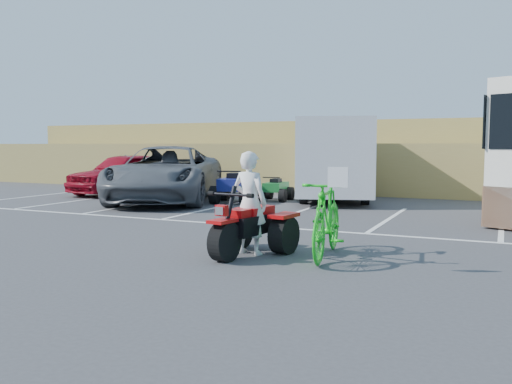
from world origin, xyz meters
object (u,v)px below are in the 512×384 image
at_px(red_car, 125,173).
at_px(quad_atv_blue, 235,203).
at_px(quad_atv_green, 276,201).
at_px(green_dirt_bike, 327,218).
at_px(red_trike_atv, 245,255).
at_px(rider, 250,203).
at_px(grey_pickup, 166,174).
at_px(cargo_trailer, 334,157).

bearing_deg(red_car, quad_atv_blue, -2.39).
height_order(quad_atv_blue, quad_atv_green, quad_atv_blue).
xyz_separation_m(red_car, quad_atv_green, (6.49, 0.07, -0.82)).
bearing_deg(green_dirt_bike, red_trike_atv, -170.24).
distance_m(red_trike_atv, quad_atv_blue, 8.78).
relative_size(quad_atv_blue, quad_atv_green, 1.30).
bearing_deg(rider, grey_pickup, -39.06).
relative_size(grey_pickup, cargo_trailer, 1.06).
distance_m(green_dirt_bike, quad_atv_green, 9.65).
bearing_deg(green_dirt_bike, rider, -175.92).
bearing_deg(cargo_trailer, quad_atv_blue, -156.98).
bearing_deg(red_trike_atv, grey_pickup, 140.25).
xyz_separation_m(red_car, cargo_trailer, (8.23, 1.23, 0.70)).
bearing_deg(red_trike_atv, cargo_trailer, 105.91).
relative_size(red_trike_atv, grey_pickup, 0.26).
xyz_separation_m(rider, quad_atv_green, (-3.16, 8.77, -0.92)).
height_order(green_dirt_bike, red_car, red_car).
relative_size(red_trike_atv, cargo_trailer, 0.28).
height_order(rider, grey_pickup, grey_pickup).
height_order(red_car, quad_atv_green, red_car).
bearing_deg(grey_pickup, quad_atv_green, 5.33).
bearing_deg(cargo_trailer, grey_pickup, -168.07).
xyz_separation_m(red_trike_atv, red_car, (-9.62, 8.84, 0.82)).
xyz_separation_m(grey_pickup, red_car, (-3.09, 1.64, -0.13)).
height_order(green_dirt_bike, cargo_trailer, cargo_trailer).
bearing_deg(red_car, quad_atv_green, 9.72).
bearing_deg(cargo_trailer, rider, -99.20).
bearing_deg(quad_atv_blue, quad_atv_green, 38.56).
bearing_deg(red_trike_atv, quad_atv_green, 117.41).
distance_m(rider, quad_atv_green, 9.36).
height_order(red_car, quad_atv_blue, red_car).
xyz_separation_m(quad_atv_blue, quad_atv_green, (1.02, 1.18, 0.00)).
xyz_separation_m(green_dirt_bike, quad_atv_green, (-4.51, 8.50, -0.70)).
bearing_deg(green_dirt_bike, quad_atv_green, 110.95).
relative_size(red_trike_atv, quad_atv_blue, 1.04).
distance_m(red_car, cargo_trailer, 8.35).
bearing_deg(rider, red_car, -33.99).
xyz_separation_m(rider, quad_atv_blue, (-4.17, 7.59, -0.92)).
height_order(grey_pickup, cargo_trailer, cargo_trailer).
distance_m(green_dirt_bike, red_car, 13.86).
relative_size(red_trike_atv, red_car, 0.37).
bearing_deg(red_car, grey_pickup, -18.89).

